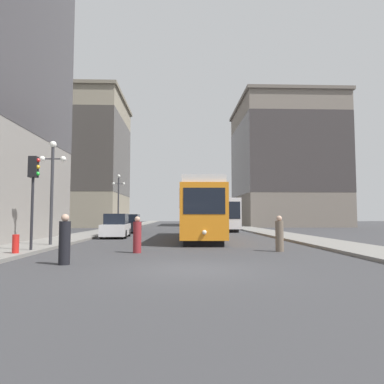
{
  "coord_description": "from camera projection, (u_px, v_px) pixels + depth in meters",
  "views": [
    {
      "loc": [
        -0.43,
        -10.83,
        1.65
      ],
      "look_at": [
        0.32,
        10.62,
        3.13
      ],
      "focal_mm": 32.61,
      "sensor_mm": 36.0,
      "label": 1
    }
  ],
  "objects": [
    {
      "name": "ground_plane",
      "position": [
        194.0,
        270.0,
        10.7
      ],
      "size": [
        200.0,
        200.0,
        0.0
      ],
      "primitive_type": "plane",
      "color": "#38383A"
    },
    {
      "name": "sidewalk_left",
      "position": [
        126.0,
        227.0,
        50.3
      ],
      "size": [
        3.04,
        120.0,
        0.15
      ],
      "primitive_type": "cube",
      "color": "gray",
      "rests_on": "ground"
    },
    {
      "name": "sidewalk_right",
      "position": [
        238.0,
        227.0,
        50.87
      ],
      "size": [
        3.04,
        120.0,
        0.15
      ],
      "primitive_type": "cube",
      "color": "gray",
      "rests_on": "ground"
    },
    {
      "name": "streetcar",
      "position": [
        201.0,
        210.0,
        25.25
      ],
      "size": [
        3.05,
        14.19,
        3.89
      ],
      "rotation": [
        0.0,
        0.0,
        -0.03
      ],
      "color": "black",
      "rests_on": "ground"
    },
    {
      "name": "transit_bus",
      "position": [
        220.0,
        213.0,
        39.84
      ],
      "size": [
        2.98,
        11.86,
        3.45
      ],
      "rotation": [
        0.0,
        0.0,
        0.03
      ],
      "color": "black",
      "rests_on": "ground"
    },
    {
      "name": "parked_car_left_near",
      "position": [
        116.0,
        226.0,
        26.75
      ],
      "size": [
        2.06,
        4.79,
        1.82
      ],
      "rotation": [
        0.0,
        0.0,
        0.05
      ],
      "color": "black",
      "rests_on": "ground"
    },
    {
      "name": "parked_car_left_mid",
      "position": [
        131.0,
        224.0,
        34.51
      ],
      "size": [
        1.96,
        4.6,
        1.82
      ],
      "rotation": [
        0.0,
        0.0,
        0.02
      ],
      "color": "black",
      "rests_on": "ground"
    },
    {
      "name": "pedestrian_crossing_near",
      "position": [
        279.0,
        235.0,
        16.21
      ],
      "size": [
        0.37,
        0.37,
        1.66
      ],
      "rotation": [
        0.0,
        0.0,
        0.57
      ],
      "color": "#6B5B4C",
      "rests_on": "ground"
    },
    {
      "name": "pedestrian_crossing_far",
      "position": [
        137.0,
        236.0,
        15.61
      ],
      "size": [
        0.37,
        0.37,
        1.63
      ],
      "rotation": [
        0.0,
        0.0,
        1.72
      ],
      "color": "maroon",
      "rests_on": "ground"
    },
    {
      "name": "pedestrian_on_sidewalk",
      "position": [
        65.0,
        241.0,
        11.87
      ],
      "size": [
        0.38,
        0.38,
        1.72
      ],
      "rotation": [
        0.0,
        0.0,
        5.59
      ],
      "color": "black",
      "rests_on": "ground"
    },
    {
      "name": "traffic_light_near_left",
      "position": [
        33.0,
        178.0,
        15.61
      ],
      "size": [
        0.47,
        0.36,
        4.17
      ],
      "color": "#232328",
      "rests_on": "sidewalk_left"
    },
    {
      "name": "lamp_post_left_near",
      "position": [
        52.0,
        176.0,
        18.49
      ],
      "size": [
        1.41,
        0.36,
        5.5
      ],
      "color": "#333338",
      "rests_on": "sidewalk_left"
    },
    {
      "name": "lamp_post_left_far",
      "position": [
        118.0,
        194.0,
        38.46
      ],
      "size": [
        1.41,
        0.36,
        6.09
      ],
      "color": "#333338",
      "rests_on": "sidewalk_left"
    },
    {
      "name": "fire_hydrant",
      "position": [
        16.0,
        244.0,
        14.08
      ],
      "size": [
        0.26,
        0.26,
        0.75
      ],
      "primitive_type": "cylinder",
      "color": "red",
      "rests_on": "sidewalk_left"
    },
    {
      "name": "building_left_midblock",
      "position": [
        79.0,
        160.0,
        56.04
      ],
      "size": [
        14.5,
        16.67,
        20.68
      ],
      "color": "gray",
      "rests_on": "ground"
    },
    {
      "name": "building_right_corner",
      "position": [
        284.0,
        163.0,
        59.29
      ],
      "size": [
        16.01,
        18.5,
        20.77
      ],
      "color": "slate",
      "rests_on": "ground"
    }
  ]
}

